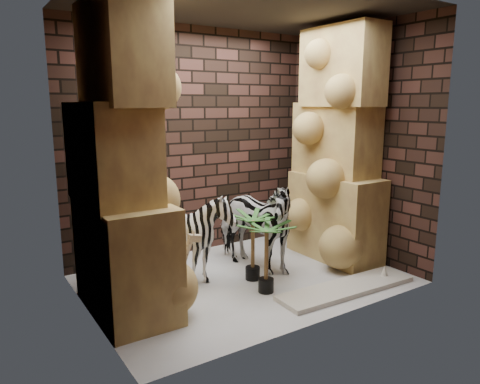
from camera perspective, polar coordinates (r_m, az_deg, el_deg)
floor at (r=5.29m, az=0.63°, el=-11.09°), size 3.50×3.50×0.00m
ceiling at (r=4.99m, az=0.72°, el=22.69°), size 3.50×3.50×0.00m
wall_back at (r=5.99m, az=-6.01°, el=6.30°), size 3.50×0.00×3.50m
wall_front at (r=3.95m, az=10.81°, el=3.64°), size 3.50×0.00×3.50m
wall_left at (r=4.21m, az=-19.59°, el=3.65°), size 0.00×3.00×3.00m
wall_right at (r=6.06m, az=14.65°, el=6.06°), size 0.00×3.00×3.00m
rock_pillar_left at (r=4.31m, az=-15.06°, el=4.07°), size 0.68×1.30×3.00m
rock_pillar_right at (r=5.82m, az=12.44°, el=5.96°), size 0.58×1.25×3.00m
zebra_right at (r=5.39m, az=1.55°, el=-3.16°), size 0.85×1.24×1.34m
zebra_left at (r=5.11m, az=-6.22°, el=-6.15°), size 1.17×1.30×0.97m
giraffe_toy at (r=4.49m, az=-9.11°, el=-9.93°), size 0.43×0.19×0.80m
palm_front at (r=5.15m, az=1.65°, el=-6.93°), size 0.36×0.36×0.81m
palm_back at (r=4.82m, az=3.39°, el=-8.36°), size 0.36×0.36×0.79m
surfboard at (r=5.12m, az=13.52°, el=-11.87°), size 1.70×0.48×0.05m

